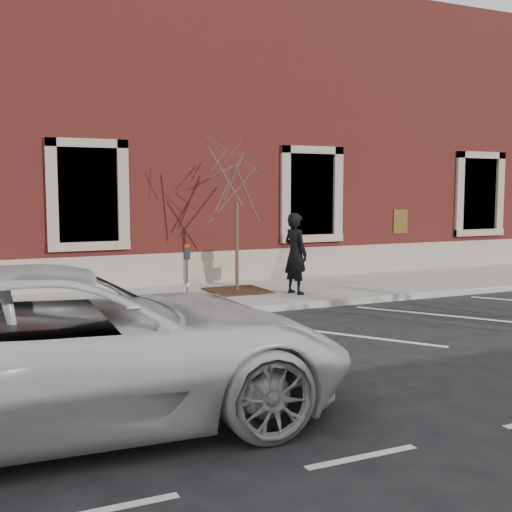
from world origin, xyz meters
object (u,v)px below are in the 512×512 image
man (295,254)px  white_truck (67,347)px  sapling (237,178)px  parking_meter (187,263)px

man → white_truck: 8.40m
man → white_truck: size_ratio=0.30×
sapling → white_truck: (-4.86, -6.85, -1.93)m
parking_meter → sapling: 2.77m
sapling → white_truck: 8.62m
man → sapling: 2.21m
man → sapling: sapling is taller
white_truck → sapling: bearing=-33.5°
man → white_truck: (-5.92, -5.95, -0.22)m
man → sapling: (-1.06, 0.89, 1.72)m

